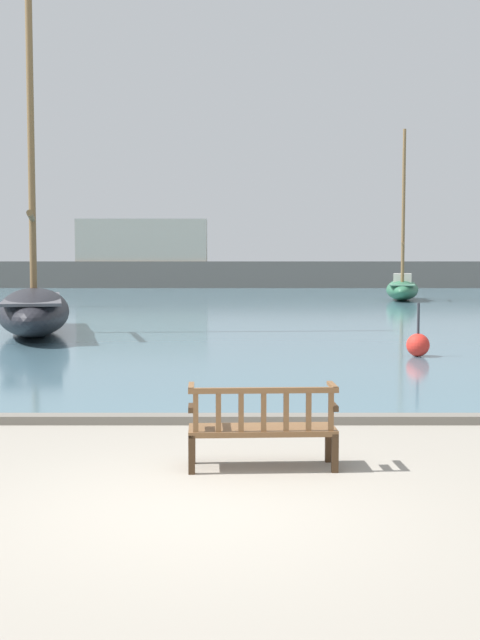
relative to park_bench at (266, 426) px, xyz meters
The scene contains 8 objects.
ground_plane 1.60m from the park_bench, 114.21° to the right, with size 160.00×160.00×0.00m, color gray.
harbor_water 42.61m from the park_bench, 90.84° to the left, with size 100.00×80.00×0.08m, color slate.
quay_edge_kerb 2.57m from the park_bench, 104.29° to the left, with size 40.00×0.30×0.12m, color slate.
park_bench is the anchor object (origin of this frame).
sailboat_far_starboard 16.89m from the park_bench, 112.57° to the left, with size 4.07×10.44×12.94m.
sailboat_outer_starboard 37.92m from the park_bench, 76.31° to the left, with size 3.05×6.65×9.62m.
channel_buoy 10.43m from the park_bench, 68.38° to the left, with size 0.53×0.53×1.23m.
far_breakwater 59.17m from the park_bench, 92.09° to the left, with size 58.28×2.40×5.83m.
Camera 1 is at (0.38, -7.19, 2.25)m, focal length 45.00 mm.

